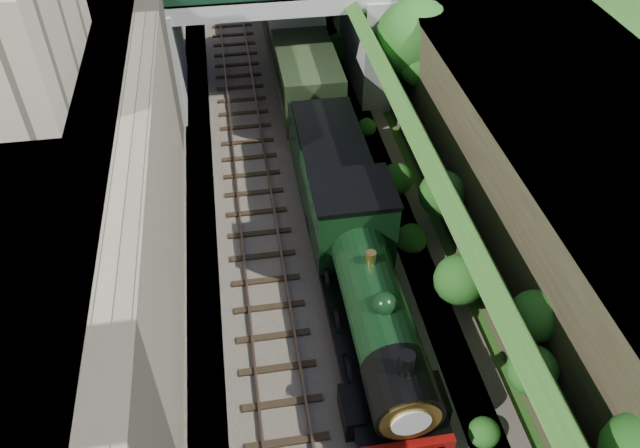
{
  "coord_description": "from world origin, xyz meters",
  "views": [
    {
      "loc": [
        -2.56,
        -6.02,
        17.14
      ],
      "look_at": [
        0.0,
        9.66,
        2.87
      ],
      "focal_mm": 35.0,
      "sensor_mm": 36.0,
      "label": 1
    }
  ],
  "objects_px": {
    "tree": "(417,41)",
    "tender": "(330,168)",
    "locomotive": "(369,296)",
    "road_bridge": "(293,16)"
  },
  "relations": [
    {
      "from": "road_bridge",
      "to": "locomotive",
      "type": "height_order",
      "value": "road_bridge"
    },
    {
      "from": "road_bridge",
      "to": "tree",
      "type": "distance_m",
      "value": 6.99
    },
    {
      "from": "tree",
      "to": "tender",
      "type": "bearing_deg",
      "value": -135.01
    },
    {
      "from": "road_bridge",
      "to": "locomotive",
      "type": "xyz_separation_m",
      "value": [
        0.26,
        -16.95,
        -2.18
      ]
    },
    {
      "from": "tree",
      "to": "locomotive",
      "type": "distance_m",
      "value": 13.25
    },
    {
      "from": "tree",
      "to": "tender",
      "type": "height_order",
      "value": "tree"
    },
    {
      "from": "tree",
      "to": "locomotive",
      "type": "height_order",
      "value": "tree"
    },
    {
      "from": "tender",
      "to": "tree",
      "type": "bearing_deg",
      "value": 44.99
    },
    {
      "from": "tree",
      "to": "locomotive",
      "type": "relative_size",
      "value": 0.65
    },
    {
      "from": "road_bridge",
      "to": "tender",
      "type": "distance_m",
      "value": 9.9
    }
  ]
}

